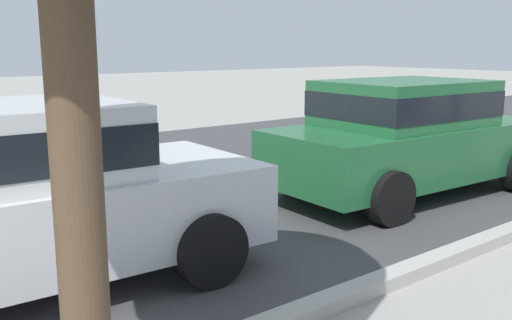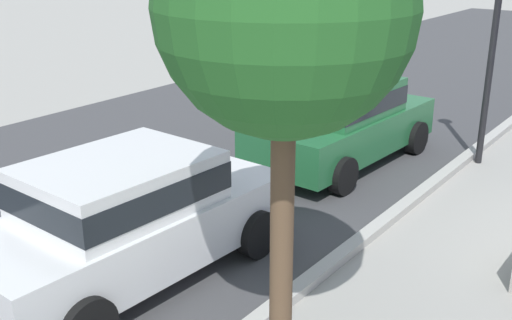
% 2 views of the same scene
% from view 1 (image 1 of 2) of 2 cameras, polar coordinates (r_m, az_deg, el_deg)
% --- Properties ---
extents(street_surface, '(60.00, 9.00, 0.01)m').
position_cam_1_polar(street_surface, '(9.57, -1.63, -0.84)').
color(street_surface, '#424244').
rests_on(street_surface, ground).
extents(curb_stone, '(60.00, 0.20, 0.12)m').
position_cam_1_polar(curb_stone, '(6.61, 23.31, -6.84)').
color(curb_stone, '#B2AFA8').
rests_on(curb_stone, ground).
extents(parked_car_white, '(4.18, 2.08, 1.56)m').
position_cam_1_polar(parked_car_white, '(5.04, -23.52, -3.11)').
color(parked_car_white, silver).
rests_on(parked_car_white, ground).
extents(parked_car_green, '(4.18, 2.08, 1.56)m').
position_cam_1_polar(parked_car_green, '(8.07, 14.78, 2.56)').
color(parked_car_green, '#236638').
rests_on(parked_car_green, ground).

